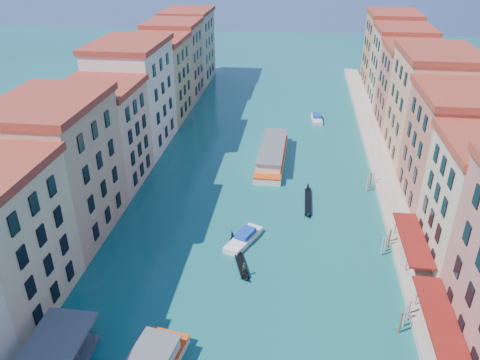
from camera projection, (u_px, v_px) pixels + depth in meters
The scene contains 10 objects.
left_bank_palazzos at pixel (123, 110), 86.40m from camera, with size 12.80×128.40×21.00m.
right_bank_palazzos at pixel (437, 123), 80.33m from camera, with size 12.80×128.40×21.00m.
quay at pixel (382, 169), 85.55m from camera, with size 4.00×140.00×1.00m, color #9F9580.
restaurant_awnings at pixel (444, 329), 47.54m from camera, with size 3.20×44.55×3.12m.
mooring_poles_right at pixel (400, 300), 53.76m from camera, with size 1.44×54.24×3.20m.
vaporetto_far at pixel (272, 153), 89.35m from camera, with size 5.25×21.22×3.14m.
gondola_fore at pixel (239, 257), 62.46m from camera, with size 4.37×10.89×2.24m.
gondola_far at pixel (308, 201), 75.69m from camera, with size 1.00×10.73×1.52m.
motorboat_mid at pixel (244, 238), 65.92m from camera, with size 4.99×7.58×1.51m.
motorboat_far at pixel (317, 118), 108.87m from camera, with size 2.60×6.83×1.39m.
Camera 1 is at (6.06, -14.31, 38.61)m, focal length 35.00 mm.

